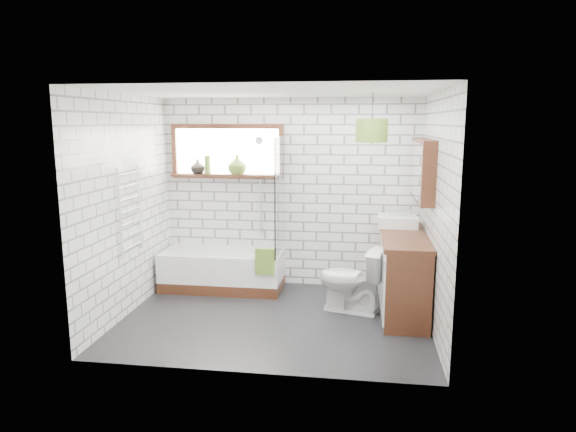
# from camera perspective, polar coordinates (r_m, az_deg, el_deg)

# --- Properties ---
(floor) EXTENTS (3.40, 2.60, 0.01)m
(floor) POSITION_cam_1_polar(r_m,az_deg,el_deg) (5.92, -1.47, -11.32)
(floor) COLOR black
(floor) RESTS_ON ground
(ceiling) EXTENTS (3.40, 2.60, 0.01)m
(ceiling) POSITION_cam_1_polar(r_m,az_deg,el_deg) (5.51, -1.60, 13.71)
(ceiling) COLOR white
(ceiling) RESTS_ON ground
(wall_back) EXTENTS (3.40, 0.01, 2.50)m
(wall_back) POSITION_cam_1_polar(r_m,az_deg,el_deg) (6.86, 0.29, 2.55)
(wall_back) COLOR white
(wall_back) RESTS_ON ground
(wall_front) EXTENTS (3.40, 0.01, 2.50)m
(wall_front) POSITION_cam_1_polar(r_m,az_deg,el_deg) (4.32, -4.42, -2.15)
(wall_front) COLOR white
(wall_front) RESTS_ON ground
(wall_left) EXTENTS (0.01, 2.60, 2.50)m
(wall_left) POSITION_cam_1_polar(r_m,az_deg,el_deg) (6.10, -17.54, 1.08)
(wall_left) COLOR white
(wall_left) RESTS_ON ground
(wall_right) EXTENTS (0.01, 2.60, 2.50)m
(wall_right) POSITION_cam_1_polar(r_m,az_deg,el_deg) (5.56, 16.07, 0.29)
(wall_right) COLOR white
(wall_right) RESTS_ON ground
(window) EXTENTS (1.52, 0.16, 0.68)m
(window) POSITION_cam_1_polar(r_m,az_deg,el_deg) (6.92, -6.80, 7.13)
(window) COLOR #34180E
(window) RESTS_ON wall_back
(towel_radiator) EXTENTS (0.06, 0.52, 1.00)m
(towel_radiator) POSITION_cam_1_polar(r_m,az_deg,el_deg) (6.09, -17.13, 0.61)
(towel_radiator) COLOR white
(towel_radiator) RESTS_ON wall_left
(mirror_cabinet) EXTENTS (0.16, 1.20, 0.70)m
(mirror_cabinet) POSITION_cam_1_polar(r_m,az_deg,el_deg) (6.09, 14.70, 5.01)
(mirror_cabinet) COLOR #34180E
(mirror_cabinet) RESTS_ON wall_right
(shower_riser) EXTENTS (0.02, 0.02, 1.30)m
(shower_riser) POSITION_cam_1_polar(r_m,az_deg,el_deg) (6.86, -3.08, 3.39)
(shower_riser) COLOR silver
(shower_riser) RESTS_ON wall_back
(bathtub) EXTENTS (1.57, 0.69, 0.51)m
(bathtub) POSITION_cam_1_polar(r_m,az_deg,el_deg) (6.90, -7.26, -5.95)
(bathtub) COLOR white
(bathtub) RESTS_ON floor
(shower_screen) EXTENTS (0.02, 0.72, 1.50)m
(shower_screen) POSITION_cam_1_polar(r_m,az_deg,el_deg) (6.52, -0.94, 2.23)
(shower_screen) COLOR white
(shower_screen) RESTS_ON bathtub
(towel_green) EXTENTS (0.24, 0.07, 0.33)m
(towel_green) POSITION_cam_1_polar(r_m,az_deg,el_deg) (6.37, -2.57, -5.07)
(towel_green) COLOR #567C25
(towel_green) RESTS_ON bathtub
(towel_beige) EXTENTS (0.21, 0.05, 0.28)m
(towel_beige) POSITION_cam_1_polar(r_m,az_deg,el_deg) (6.37, -2.57, -5.07)
(towel_beige) COLOR tan
(towel_beige) RESTS_ON bathtub
(vanity) EXTENTS (0.52, 1.61, 0.92)m
(vanity) POSITION_cam_1_polar(r_m,az_deg,el_deg) (6.18, 12.65, -6.09)
(vanity) COLOR #34180E
(vanity) RESTS_ON floor
(basin) EXTENTS (0.47, 0.41, 0.14)m
(basin) POSITION_cam_1_polar(r_m,az_deg,el_deg) (6.44, 12.03, -0.55)
(basin) COLOR white
(basin) RESTS_ON vanity
(tap) EXTENTS (0.04, 0.04, 0.17)m
(tap) POSITION_cam_1_polar(r_m,az_deg,el_deg) (6.44, 13.48, 0.00)
(tap) COLOR silver
(tap) RESTS_ON vanity
(toilet) EXTENTS (0.62, 0.85, 0.77)m
(toilet) POSITION_cam_1_polar(r_m,az_deg,el_deg) (6.04, 7.03, -7.01)
(toilet) COLOR white
(toilet) RESTS_ON floor
(vase_olive) EXTENTS (0.27, 0.27, 0.26)m
(vase_olive) POSITION_cam_1_polar(r_m,az_deg,el_deg) (6.87, -5.68, 5.55)
(vase_olive) COLOR olive
(vase_olive) RESTS_ON window
(vase_dark) EXTENTS (0.21, 0.21, 0.20)m
(vase_dark) POSITION_cam_1_polar(r_m,az_deg,el_deg) (7.03, -10.02, 5.29)
(vase_dark) COLOR black
(vase_dark) RESTS_ON window
(bottle) EXTENTS (0.09, 0.09, 0.25)m
(bottle) POSITION_cam_1_polar(r_m,az_deg,el_deg) (6.98, -8.92, 5.48)
(bottle) COLOR olive
(bottle) RESTS_ON window
(pendant) EXTENTS (0.33, 0.33, 0.24)m
(pendant) POSITION_cam_1_polar(r_m,az_deg,el_deg) (5.48, 9.29, 9.36)
(pendant) COLOR #567C25
(pendant) RESTS_ON ceiling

